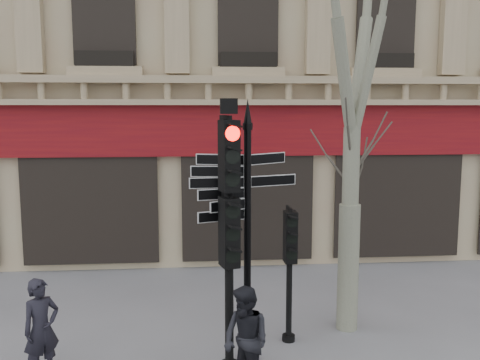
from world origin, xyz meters
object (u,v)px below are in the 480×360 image
object	(u,v)px
fingerpost	(248,188)
traffic_signal_main	(229,204)
traffic_signal_secondary	(290,251)
pedestrian_a	(41,329)
pedestrian_b	(246,341)

from	to	relation	value
fingerpost	traffic_signal_main	world-z (taller)	fingerpost
fingerpost	traffic_signal_secondary	distance (m)	1.63
traffic_signal_main	traffic_signal_secondary	distance (m)	1.87
fingerpost	traffic_signal_secondary	xyz separation A→B (m)	(0.82, 0.67, -1.24)
fingerpost	pedestrian_a	xyz separation A→B (m)	(-3.22, -0.32, -2.10)
fingerpost	pedestrian_b	world-z (taller)	fingerpost
traffic_signal_main	pedestrian_b	world-z (taller)	traffic_signal_main
fingerpost	traffic_signal_main	bearing A→B (deg)	-140.23
pedestrian_a	pedestrian_b	bearing A→B (deg)	-53.39
traffic_signal_main	pedestrian_b	bearing A→B (deg)	-87.04
traffic_signal_secondary	pedestrian_b	distance (m)	2.10
pedestrian_a	pedestrian_b	world-z (taller)	pedestrian_b
traffic_signal_main	pedestrian_a	xyz separation A→B (m)	(-2.90, 0.05, -1.93)
traffic_signal_main	traffic_signal_secondary	bearing A→B (deg)	27.45
pedestrian_a	traffic_signal_secondary	bearing A→B (deg)	-27.24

